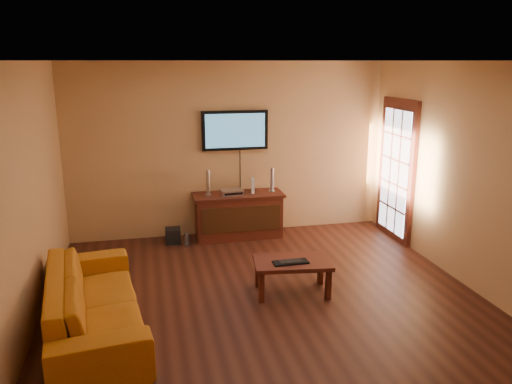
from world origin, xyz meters
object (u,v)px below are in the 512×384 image
object	(u,v)px
coffee_table	(292,265)
bottle	(186,239)
sofa	(93,292)
television	(235,130)
keyboard	(291,262)
media_console	(238,215)
speaker_left	(208,184)
game_console	(253,185)
subwoofer	(173,236)
speaker_right	(272,181)
av_receiver	(231,192)

from	to	relation	value
coffee_table	bottle	size ratio (longest dim) A/B	4.34
coffee_table	sofa	xyz separation A→B (m)	(-2.22, -0.39, 0.08)
television	keyboard	size ratio (longest dim) A/B	2.48
media_console	speaker_left	distance (m)	0.71
media_console	speaker_left	xyz separation A→B (m)	(-0.46, 0.02, 0.53)
speaker_left	game_console	size ratio (longest dim) A/B	1.75
speaker_left	keyboard	size ratio (longest dim) A/B	0.95
game_console	keyboard	size ratio (longest dim) A/B	0.54
television	coffee_table	distance (m)	2.67
media_console	subwoofer	xyz separation A→B (m)	(-1.03, -0.05, -0.24)
coffee_table	speaker_right	distance (m)	2.21
bottle	keyboard	distance (m)	2.22
av_receiver	television	bearing A→B (deg)	59.50
coffee_table	speaker_right	bearing A→B (deg)	82.03
speaker_left	av_receiver	world-z (taller)	speaker_left
bottle	media_console	bearing A→B (deg)	15.63
keyboard	game_console	bearing A→B (deg)	89.17
speaker_left	television	bearing A→B (deg)	24.30
media_console	sofa	size ratio (longest dim) A/B	0.63
television	speaker_right	size ratio (longest dim) A/B	2.77
media_console	subwoofer	distance (m)	1.06
coffee_table	subwoofer	size ratio (longest dim) A/B	4.21
coffee_table	bottle	world-z (taller)	coffee_table
media_console	television	xyz separation A→B (m)	(-0.00, 0.23, 1.31)
subwoofer	av_receiver	bearing A→B (deg)	4.40
television	subwoofer	world-z (taller)	television
television	speaker_left	distance (m)	0.93
av_receiver	game_console	distance (m)	0.36
speaker_left	subwoofer	distance (m)	0.96
coffee_table	subwoofer	distance (m)	2.42
subwoofer	sofa	bearing A→B (deg)	-108.86
coffee_table	subwoofer	bearing A→B (deg)	122.12
speaker_left	bottle	bearing A→B (deg)	-146.42
media_console	coffee_table	bearing A→B (deg)	-83.15
speaker_right	coffee_table	bearing A→B (deg)	-97.97
television	media_console	bearing A→B (deg)	-90.00
coffee_table	bottle	bearing A→B (deg)	120.56
bottle	television	bearing A→B (deg)	28.69
subwoofer	game_console	bearing A→B (deg)	5.91
sofa	game_console	distance (m)	3.37
television	av_receiver	size ratio (longest dim) A/B	3.07
sofa	keyboard	size ratio (longest dim) A/B	5.36
game_console	media_console	bearing A→B (deg)	-162.09
television	bottle	xyz separation A→B (m)	(-0.84, -0.46, -1.56)
av_receiver	game_console	world-z (taller)	game_console
speaker_left	keyboard	world-z (taller)	speaker_left
media_console	game_console	xyz separation A→B (m)	(0.24, 0.03, 0.46)
media_console	game_console	size ratio (longest dim) A/B	6.19
television	bottle	distance (m)	1.83
game_console	subwoofer	xyz separation A→B (m)	(-1.27, -0.08, -0.70)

